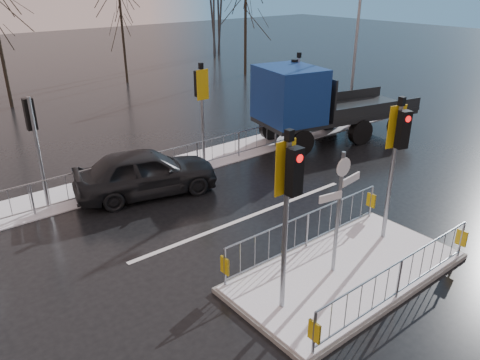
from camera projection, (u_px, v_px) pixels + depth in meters
ground at (347, 274)px, 11.49m from camera, size 120.00×120.00×0.00m
snow_verge at (167, 170)px, 17.62m from camera, size 30.00×2.00×0.04m
lane_markings at (358, 280)px, 11.25m from camera, size 8.00×11.38×0.01m
traffic_island at (347, 261)px, 11.33m from camera, size 6.00×3.04×4.15m
far_kerb_fixtures at (179, 147)px, 17.02m from camera, size 18.00×0.65×3.83m
car_far_lane at (146, 172)px, 15.41m from camera, size 4.96×2.95×1.58m
flatbed_truck at (309, 103)px, 19.76m from camera, size 7.65×4.02×3.37m
tree_far_b at (121, 18)px, 30.38m from camera, size 3.25×3.25×6.14m
tree_far_c at (246, 0)px, 32.44m from camera, size 4.00×4.00×7.55m
street_lamp_right at (358, 30)px, 21.85m from camera, size 1.25×0.18×8.00m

